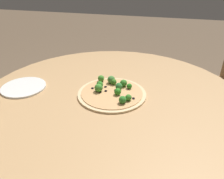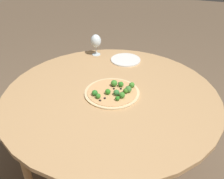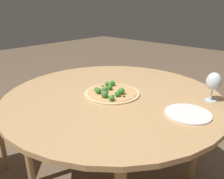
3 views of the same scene
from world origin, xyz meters
TOP-DOWN VIEW (x-y plane):
  - dining_table at (0.00, 0.00)m, footprint 1.38×1.38m
  - pizza at (-0.02, -0.00)m, footprint 0.36×0.36m
  - plate_near at (0.05, -0.49)m, footprint 0.24×0.24m

SIDE VIEW (x-z plane):
  - dining_table at x=0.00m, z-range 0.30..1.02m
  - plate_near at x=0.05m, z-range 0.72..0.73m
  - pizza at x=-0.02m, z-range 0.70..0.76m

